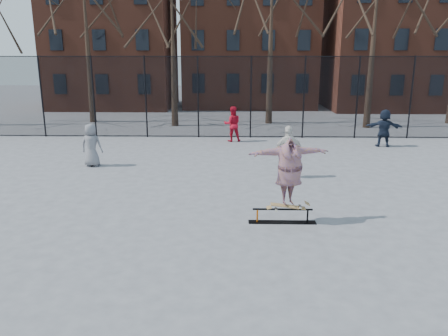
{
  "coord_description": "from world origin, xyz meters",
  "views": [
    {
      "loc": [
        0.44,
        -8.65,
        4.08
      ],
      "look_at": [
        0.18,
        1.5,
        1.42
      ],
      "focal_mm": 35.0,
      "sensor_mm": 36.0,
      "label": 1
    }
  ],
  "objects_px": {
    "bystander_grey": "(91,145)",
    "bystander_red": "(232,124)",
    "bystander_navy": "(384,128)",
    "skateboard": "(288,206)",
    "skater": "(289,172)",
    "bystander_white": "(288,152)",
    "skate_rail": "(282,217)"
  },
  "relations": [
    {
      "from": "bystander_grey",
      "to": "bystander_red",
      "type": "relative_size",
      "value": 0.96
    },
    {
      "from": "bystander_grey",
      "to": "bystander_navy",
      "type": "xyz_separation_m",
      "value": [
        12.03,
        3.88,
        0.05
      ]
    },
    {
      "from": "skateboard",
      "to": "skater",
      "type": "height_order",
      "value": "skater"
    },
    {
      "from": "bystander_white",
      "to": "bystander_navy",
      "type": "relative_size",
      "value": 1.05
    },
    {
      "from": "bystander_grey",
      "to": "skate_rail",
      "type": "bearing_deg",
      "value": 145.12
    },
    {
      "from": "skate_rail",
      "to": "bystander_red",
      "type": "distance_m",
      "value": 10.53
    },
    {
      "from": "skateboard",
      "to": "bystander_white",
      "type": "bearing_deg",
      "value": 83.43
    },
    {
      "from": "skate_rail",
      "to": "bystander_grey",
      "type": "bearing_deg",
      "value": 139.84
    },
    {
      "from": "skate_rail",
      "to": "skater",
      "type": "height_order",
      "value": "skater"
    },
    {
      "from": "bystander_red",
      "to": "bystander_white",
      "type": "relative_size",
      "value": 0.94
    },
    {
      "from": "skate_rail",
      "to": "skater",
      "type": "xyz_separation_m",
      "value": [
        0.13,
        0.0,
        1.16
      ]
    },
    {
      "from": "skate_rail",
      "to": "bystander_white",
      "type": "distance_m",
      "value": 4.25
    },
    {
      "from": "skateboard",
      "to": "bystander_navy",
      "type": "xyz_separation_m",
      "value": [
        5.38,
        9.38,
        0.42
      ]
    },
    {
      "from": "skater",
      "to": "bystander_grey",
      "type": "height_order",
      "value": "skater"
    },
    {
      "from": "skater",
      "to": "bystander_grey",
      "type": "xyz_separation_m",
      "value": [
        -6.65,
        5.5,
        -0.51
      ]
    },
    {
      "from": "bystander_navy",
      "to": "bystander_white",
      "type": "bearing_deg",
      "value": 57.09
    },
    {
      "from": "bystander_grey",
      "to": "bystander_white",
      "type": "xyz_separation_m",
      "value": [
        7.13,
        -1.36,
        0.09
      ]
    },
    {
      "from": "skateboard",
      "to": "bystander_grey",
      "type": "relative_size",
      "value": 0.58
    },
    {
      "from": "skate_rail",
      "to": "bystander_red",
      "type": "bearing_deg",
      "value": 97.24
    },
    {
      "from": "skater",
      "to": "skateboard",
      "type": "bearing_deg",
      "value": 0.0
    },
    {
      "from": "skateboard",
      "to": "bystander_navy",
      "type": "bearing_deg",
      "value": 60.17
    },
    {
      "from": "skate_rail",
      "to": "skateboard",
      "type": "xyz_separation_m",
      "value": [
        0.13,
        0.0,
        0.28
      ]
    },
    {
      "from": "bystander_white",
      "to": "bystander_navy",
      "type": "bearing_deg",
      "value": -141.72
    },
    {
      "from": "skater",
      "to": "bystander_white",
      "type": "height_order",
      "value": "skater"
    },
    {
      "from": "bystander_grey",
      "to": "bystander_navy",
      "type": "height_order",
      "value": "bystander_navy"
    },
    {
      "from": "skater",
      "to": "skate_rail",
      "type": "bearing_deg",
      "value": 166.43
    },
    {
      "from": "skateboard",
      "to": "bystander_red",
      "type": "distance_m",
      "value": 10.53
    },
    {
      "from": "bystander_red",
      "to": "bystander_white",
      "type": "height_order",
      "value": "bystander_white"
    },
    {
      "from": "skateboard",
      "to": "bystander_red",
      "type": "relative_size",
      "value": 0.55
    },
    {
      "from": "bystander_red",
      "to": "bystander_white",
      "type": "bearing_deg",
      "value": 98.55
    },
    {
      "from": "skateboard",
      "to": "bystander_navy",
      "type": "height_order",
      "value": "bystander_navy"
    },
    {
      "from": "skate_rail",
      "to": "bystander_white",
      "type": "bearing_deg",
      "value": 81.65
    }
  ]
}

